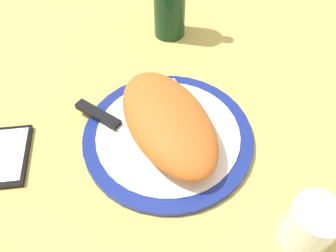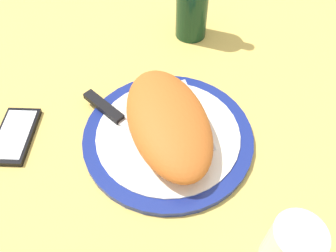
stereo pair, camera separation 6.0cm
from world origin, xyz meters
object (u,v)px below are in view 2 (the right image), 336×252
(smartphone, at_px, (15,135))
(water_glass, at_px, (290,248))
(knife, at_px, (115,116))
(calzone, at_px, (171,122))
(plate, at_px, (168,136))
(fork, at_px, (192,106))

(smartphone, height_order, water_glass, water_glass)
(knife, relative_size, water_glass, 2.63)
(calzone, xyz_separation_m, water_glass, (-0.26, -0.03, -0.01))
(calzone, height_order, smartphone, calzone)
(water_glass, bearing_deg, plate, 7.15)
(fork, bearing_deg, knife, 70.30)
(plate, height_order, calzone, calzone)
(plate, distance_m, knife, 0.10)
(calzone, bearing_deg, smartphone, 58.59)
(fork, height_order, water_glass, water_glass)
(plate, relative_size, fork, 1.73)
(fork, bearing_deg, smartphone, 70.07)
(knife, height_order, smartphone, knife)
(plate, height_order, water_glass, water_glass)
(calzone, distance_m, water_glass, 0.27)
(calzone, height_order, fork, calzone)
(knife, bearing_deg, fork, -109.70)
(calzone, bearing_deg, plate, 28.39)
(calzone, relative_size, fork, 1.57)
(smartphone, bearing_deg, knife, -110.10)
(calzone, height_order, water_glass, water_glass)
(water_glass, bearing_deg, smartphone, 33.60)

